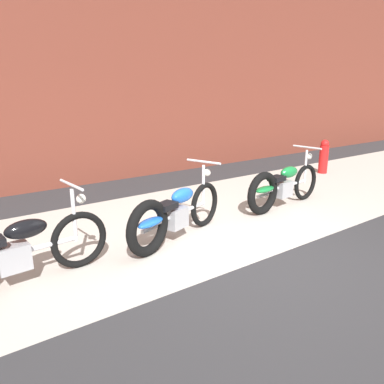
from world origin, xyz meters
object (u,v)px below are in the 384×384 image
Objects in this scene: motorcycle_black at (4,255)px; fire_hydrant at (324,156)px; motorcycle_blue at (172,215)px; motorcycle_green at (280,186)px.

motorcycle_black reaches higher than fire_hydrant.
motorcycle_green is (2.37, 0.18, 0.00)m from motorcycle_blue.
motorcycle_black is 4.45m from motorcycle_green.
motorcycle_black is at bearing 176.76° from motorcycle_green.
motorcycle_black is 2.39× the size of fire_hydrant.
motorcycle_blue is 2.30× the size of fire_hydrant.
fire_hydrant is (3.10, 1.30, 0.03)m from motorcycle_green.
motorcycle_green is at bearing -2.00° from motorcycle_black.
motorcycle_green is at bearing -157.20° from fire_hydrant.
motorcycle_black is at bearing -168.66° from fire_hydrant.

